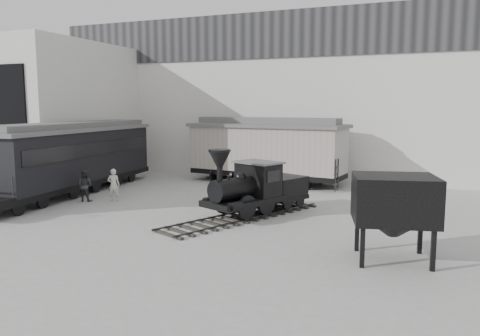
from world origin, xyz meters
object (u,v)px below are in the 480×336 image
at_px(visitor_a, 114,185).
at_px(coal_hopper, 394,206).
at_px(boxcar, 266,149).
at_px(locomotive, 254,191).
at_px(visitor_b, 85,185).
at_px(passenger_coach, 73,157).

bearing_deg(visitor_a, coal_hopper, 134.58).
bearing_deg(boxcar, locomotive, -67.58).
xyz_separation_m(boxcar, visitor_a, (-5.50, -8.44, -1.34)).
bearing_deg(coal_hopper, visitor_b, 152.44).
distance_m(locomotive, passenger_coach, 11.45).
bearing_deg(visitor_b, visitor_a, -163.81).
relative_size(visitor_a, coal_hopper, 0.59).
height_order(locomotive, passenger_coach, passenger_coach).
distance_m(visitor_b, coal_hopper, 15.88).
xyz_separation_m(locomotive, passenger_coach, (-11.30, 1.57, 0.92)).
bearing_deg(visitor_a, passenger_coach, -44.48).
xyz_separation_m(passenger_coach, visitor_b, (2.14, -1.68, -1.20)).
relative_size(locomotive, visitor_b, 5.14).
distance_m(visitor_a, visitor_b, 1.47).
bearing_deg(coal_hopper, boxcar, 110.27).
distance_m(locomotive, coal_hopper, 7.49).
bearing_deg(visitor_a, boxcar, -149.93).
xyz_separation_m(visitor_a, coal_hopper, (13.95, -4.68, 0.92)).
height_order(boxcar, visitor_b, boxcar).
bearing_deg(passenger_coach, visitor_a, -22.24).
height_order(visitor_a, coal_hopper, coal_hopper).
height_order(boxcar, passenger_coach, boxcar).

